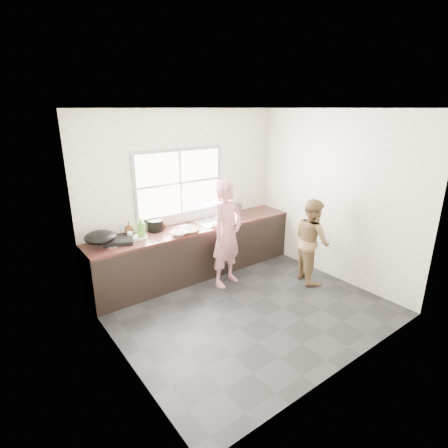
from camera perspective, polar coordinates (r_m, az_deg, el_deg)
floor at (r=5.16m, az=3.53°, el=-13.27°), size 3.60×3.20×0.01m
ceiling at (r=4.39m, az=4.25°, el=18.41°), size 3.60×3.20×0.01m
wall_back at (r=5.86m, az=-6.41°, el=4.96°), size 3.60×0.01×2.70m
wall_left at (r=3.74m, az=-17.71°, el=-3.66°), size 0.01×3.20×2.70m
wall_right at (r=5.90m, az=17.37°, el=4.30°), size 0.01×3.20×2.70m
wall_front at (r=3.61m, az=20.68°, el=-4.83°), size 3.60×0.01×2.70m
cabinet at (r=5.90m, az=-4.52°, el=-4.52°), size 3.60×0.62×0.82m
countertop at (r=5.75m, az=-4.62°, el=-0.56°), size 3.60×0.64×0.04m
sink at (r=5.92m, az=-1.77°, el=0.32°), size 0.55×0.45×0.02m
faucet at (r=6.04m, az=-2.88°, el=2.10°), size 0.02×0.02×0.30m
window_frame at (r=5.76m, az=-7.26°, el=6.72°), size 1.60×0.05×1.10m
window_glazing at (r=5.74m, az=-7.14°, el=6.68°), size 1.50×0.01×1.00m
woman at (r=5.44m, az=0.45°, el=-2.18°), size 0.66×0.51×1.58m
person_side at (r=5.78m, az=14.09°, el=-2.62°), size 0.73×0.81×1.37m
cutting_board at (r=5.52m, az=-6.31°, el=-0.97°), size 0.51×0.51×0.04m
cleaver at (r=5.64m, az=-6.68°, el=-0.31°), size 0.22×0.16×0.01m
bowl_mince at (r=5.35m, az=-7.37°, el=-1.55°), size 0.27×0.27×0.06m
bowl_crabs at (r=6.03m, az=-0.28°, el=0.90°), size 0.21×0.21×0.06m
bowl_held at (r=5.69m, az=-1.45°, el=-0.19°), size 0.18×0.18×0.06m
black_pot at (r=5.59m, az=-11.14°, el=-0.22°), size 0.27×0.27×0.18m
plate_food at (r=5.37m, az=-13.60°, el=-2.06°), size 0.31×0.31×0.02m
bottle_green at (r=5.32m, az=-13.36°, el=-0.51°), size 0.15×0.15×0.32m
bottle_brown_tall at (r=5.42m, az=-15.23°, el=-0.94°), size 0.10×0.10×0.21m
bottle_brown_short at (r=5.67m, az=-10.20°, el=0.12°), size 0.16×0.16×0.18m
glass_jar at (r=5.35m, az=-15.10°, el=-1.80°), size 0.09×0.09×0.10m
burner at (r=5.28m, az=-16.82°, el=-2.47°), size 0.52×0.52×0.06m
wok at (r=5.13m, az=-19.54°, el=-2.03°), size 0.47×0.47×0.17m
dish_rack at (r=6.25m, az=1.03°, el=2.64°), size 0.46×0.39×0.29m
pot_lid_left at (r=5.20m, az=-17.81°, el=-3.20°), size 0.31×0.31×0.01m
pot_lid_right at (r=5.31m, az=-14.47°, el=-2.44°), size 0.30×0.30×0.01m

